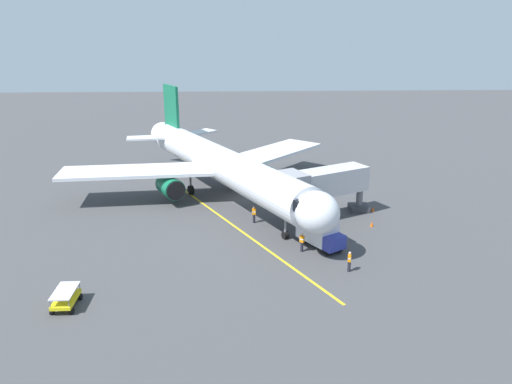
{
  "coord_description": "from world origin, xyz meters",
  "views": [
    {
      "loc": [
        0.64,
        53.41,
        18.11
      ],
      "look_at": [
        -1.61,
        7.0,
        3.0
      ],
      "focal_mm": 34.23,
      "sensor_mm": 36.0,
      "label": 1
    }
  ],
  "objects_px": {
    "jet_bridge": "(318,185)",
    "box_truck_near_nose": "(320,232)",
    "ground_crew_wing_walker": "(254,214)",
    "ground_crew_loader": "(302,242)",
    "baggage_cart_portside": "(66,298)",
    "safety_cone_nose_right": "(373,209)",
    "ground_crew_marshaller": "(349,261)",
    "airplane": "(220,164)",
    "safety_cone_nose_left": "(372,224)"
  },
  "relations": [
    {
      "from": "box_truck_near_nose",
      "to": "baggage_cart_portside",
      "type": "xyz_separation_m",
      "value": [
        19.36,
        9.23,
        -0.73
      ]
    },
    {
      "from": "ground_crew_wing_walker",
      "to": "ground_crew_loader",
      "type": "bearing_deg",
      "value": 118.86
    },
    {
      "from": "baggage_cart_portside",
      "to": "safety_cone_nose_left",
      "type": "xyz_separation_m",
      "value": [
        -25.31,
        -13.63,
        -0.38
      ]
    },
    {
      "from": "safety_cone_nose_left",
      "to": "jet_bridge",
      "type": "bearing_deg",
      "value": -21.85
    },
    {
      "from": "ground_crew_loader",
      "to": "baggage_cart_portside",
      "type": "bearing_deg",
      "value": 25.0
    },
    {
      "from": "jet_bridge",
      "to": "safety_cone_nose_left",
      "type": "xyz_separation_m",
      "value": [
        -5.17,
        2.07,
        -3.49
      ]
    },
    {
      "from": "ground_crew_marshaller",
      "to": "safety_cone_nose_right",
      "type": "bearing_deg",
      "value": -112.92
    },
    {
      "from": "ground_crew_loader",
      "to": "baggage_cart_portside",
      "type": "height_order",
      "value": "ground_crew_loader"
    },
    {
      "from": "jet_bridge",
      "to": "ground_crew_wing_walker",
      "type": "xyz_separation_m",
      "value": [
        6.39,
        0.49,
        -2.88
      ]
    },
    {
      "from": "ground_crew_loader",
      "to": "safety_cone_nose_right",
      "type": "relative_size",
      "value": 3.11
    },
    {
      "from": "safety_cone_nose_right",
      "to": "box_truck_near_nose",
      "type": "bearing_deg",
      "value": 50.07
    },
    {
      "from": "airplane",
      "to": "ground_crew_wing_walker",
      "type": "relative_size",
      "value": 21.91
    },
    {
      "from": "safety_cone_nose_left",
      "to": "baggage_cart_portside",
      "type": "bearing_deg",
      "value": 28.31
    },
    {
      "from": "ground_crew_wing_walker",
      "to": "safety_cone_nose_right",
      "type": "relative_size",
      "value": 3.11
    },
    {
      "from": "ground_crew_marshaller",
      "to": "box_truck_near_nose",
      "type": "height_order",
      "value": "box_truck_near_nose"
    },
    {
      "from": "airplane",
      "to": "baggage_cart_portside",
      "type": "bearing_deg",
      "value": 66.29
    },
    {
      "from": "jet_bridge",
      "to": "safety_cone_nose_right",
      "type": "xyz_separation_m",
      "value": [
        -6.48,
        -2.19,
        -3.49
      ]
    },
    {
      "from": "baggage_cart_portside",
      "to": "safety_cone_nose_right",
      "type": "relative_size",
      "value": 4.74
    },
    {
      "from": "airplane",
      "to": "box_truck_near_nose",
      "type": "relative_size",
      "value": 7.58
    },
    {
      "from": "safety_cone_nose_right",
      "to": "safety_cone_nose_left",
      "type": "bearing_deg",
      "value": 72.95
    },
    {
      "from": "ground_crew_wing_walker",
      "to": "safety_cone_nose_right",
      "type": "height_order",
      "value": "ground_crew_wing_walker"
    },
    {
      "from": "box_truck_near_nose",
      "to": "safety_cone_nose_left",
      "type": "bearing_deg",
      "value": -143.49
    },
    {
      "from": "jet_bridge",
      "to": "safety_cone_nose_right",
      "type": "relative_size",
      "value": 20.01
    },
    {
      "from": "safety_cone_nose_left",
      "to": "airplane",
      "type": "bearing_deg",
      "value": -32.87
    },
    {
      "from": "ground_crew_marshaller",
      "to": "ground_crew_loader",
      "type": "distance_m",
      "value": 5.09
    },
    {
      "from": "ground_crew_marshaller",
      "to": "ground_crew_wing_walker",
      "type": "xyz_separation_m",
      "value": [
        7.12,
        -10.92,
        0.0
      ]
    },
    {
      "from": "ground_crew_loader",
      "to": "box_truck_near_nose",
      "type": "bearing_deg",
      "value": -149.79
    },
    {
      "from": "airplane",
      "to": "jet_bridge",
      "type": "distance_m",
      "value": 12.5
    },
    {
      "from": "ground_crew_wing_walker",
      "to": "safety_cone_nose_right",
      "type": "xyz_separation_m",
      "value": [
        -12.87,
        -2.68,
        -0.61
      ]
    },
    {
      "from": "ground_crew_marshaller",
      "to": "safety_cone_nose_right",
      "type": "relative_size",
      "value": 3.11
    },
    {
      "from": "ground_crew_loader",
      "to": "safety_cone_nose_left",
      "type": "height_order",
      "value": "ground_crew_loader"
    },
    {
      "from": "ground_crew_wing_walker",
      "to": "box_truck_near_nose",
      "type": "xyz_separation_m",
      "value": [
        -5.62,
        5.98,
        0.5
      ]
    },
    {
      "from": "ground_crew_loader",
      "to": "safety_cone_nose_right",
      "type": "distance_m",
      "value": 13.24
    },
    {
      "from": "ground_crew_wing_walker",
      "to": "ground_crew_loader",
      "type": "xyz_separation_m",
      "value": [
        -3.86,
        7.01,
        0.0
      ]
    },
    {
      "from": "jet_bridge",
      "to": "ground_crew_loader",
      "type": "bearing_deg",
      "value": 71.38
    },
    {
      "from": "airplane",
      "to": "jet_bridge",
      "type": "relative_size",
      "value": 3.4
    },
    {
      "from": "ground_crew_marshaller",
      "to": "ground_crew_loader",
      "type": "relative_size",
      "value": 1.0
    },
    {
      "from": "safety_cone_nose_right",
      "to": "airplane",
      "type": "bearing_deg",
      "value": -18.46
    },
    {
      "from": "airplane",
      "to": "ground_crew_marshaller",
      "type": "relative_size",
      "value": 21.91
    },
    {
      "from": "airplane",
      "to": "safety_cone_nose_right",
      "type": "bearing_deg",
      "value": 161.54
    },
    {
      "from": "airplane",
      "to": "ground_crew_marshaller",
      "type": "distance_m",
      "value": 22.03
    },
    {
      "from": "safety_cone_nose_left",
      "to": "box_truck_near_nose",
      "type": "bearing_deg",
      "value": 36.51
    },
    {
      "from": "airplane",
      "to": "ground_crew_wing_walker",
      "type": "xyz_separation_m",
      "value": [
        -3.49,
        8.14,
        -3.12
      ]
    },
    {
      "from": "ground_crew_wing_walker",
      "to": "safety_cone_nose_right",
      "type": "distance_m",
      "value": 13.16
    },
    {
      "from": "airplane",
      "to": "safety_cone_nose_left",
      "type": "xyz_separation_m",
      "value": [
        -15.05,
        9.73,
        -3.73
      ]
    },
    {
      "from": "jet_bridge",
      "to": "box_truck_near_nose",
      "type": "height_order",
      "value": "jet_bridge"
    },
    {
      "from": "airplane",
      "to": "box_truck_near_nose",
      "type": "xyz_separation_m",
      "value": [
        -9.11,
        14.13,
        -2.62
      ]
    },
    {
      "from": "airplane",
      "to": "safety_cone_nose_right",
      "type": "height_order",
      "value": "airplane"
    },
    {
      "from": "baggage_cart_portside",
      "to": "safety_cone_nose_right",
      "type": "bearing_deg",
      "value": -146.08
    },
    {
      "from": "airplane",
      "to": "jet_bridge",
      "type": "bearing_deg",
      "value": 142.23
    }
  ]
}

